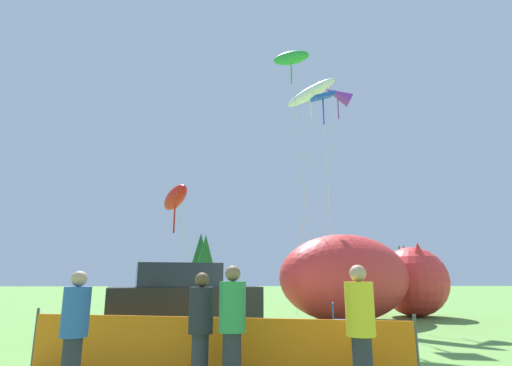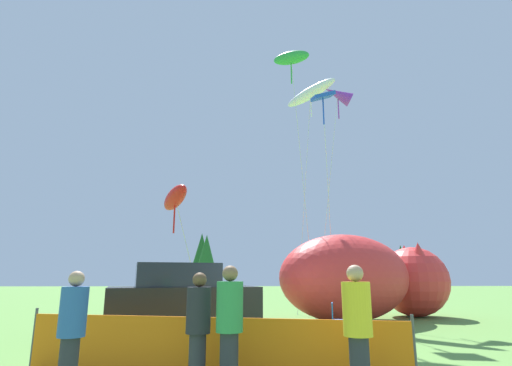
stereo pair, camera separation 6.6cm
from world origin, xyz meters
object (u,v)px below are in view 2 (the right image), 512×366
(kite_blue_box, at_px, (323,101))
(spectator_in_grey_shirt, at_px, (358,326))
(spectator_in_yellow_shirt, at_px, (198,325))
(kite_red_lizard, at_px, (175,198))
(kite_green_fish, at_px, (291,59))
(spectator_in_white_shirt, at_px, (72,328))
(inflatable_cat, at_px, (366,281))
(kite_white_ghost, at_px, (311,94))
(spectator_in_green_shirt, at_px, (229,323))
(kite_purple_delta, at_px, (338,95))
(parked_car, at_px, (182,300))
(folding_chair, at_px, (338,317))

(kite_blue_box, bearing_deg, spectator_in_grey_shirt, -100.30)
(spectator_in_yellow_shirt, bearing_deg, kite_red_lizard, 102.79)
(kite_green_fish, bearing_deg, spectator_in_white_shirt, -113.85)
(inflatable_cat, relative_size, kite_blue_box, 0.86)
(kite_blue_box, xyz_separation_m, kite_white_ghost, (0.03, 3.07, 1.82))
(spectator_in_green_shirt, height_order, spectator_in_grey_shirt, same)
(spectator_in_grey_shirt, bearing_deg, spectator_in_green_shirt, 165.37)
(inflatable_cat, height_order, spectator_in_grey_shirt, inflatable_cat)
(kite_purple_delta, bearing_deg, spectator_in_grey_shirt, -103.94)
(parked_car, relative_size, inflatable_cat, 0.56)
(spectator_in_green_shirt, height_order, kite_green_fish, kite_green_fish)
(parked_car, distance_m, kite_purple_delta, 13.10)
(folding_chair, distance_m, kite_blue_box, 9.55)
(spectator_in_white_shirt, xyz_separation_m, kite_purple_delta, (7.17, 12.25, 9.59))
(spectator_in_green_shirt, xyz_separation_m, spectator_in_grey_shirt, (1.79, -0.47, -0.00))
(spectator_in_green_shirt, distance_m, kite_red_lizard, 9.25)
(spectator_in_grey_shirt, distance_m, kite_green_fish, 15.06)
(spectator_in_green_shirt, xyz_separation_m, spectator_in_white_shirt, (-2.26, -0.12, -0.05))
(folding_chair, distance_m, spectator_in_grey_shirt, 6.11)
(folding_chair, height_order, inflatable_cat, inflatable_cat)
(kite_red_lizard, bearing_deg, spectator_in_white_shirt, -89.66)
(spectator_in_grey_shirt, bearing_deg, spectator_in_yellow_shirt, 162.50)
(parked_car, xyz_separation_m, inflatable_cat, (6.61, 3.80, 0.50))
(spectator_in_green_shirt, bearing_deg, kite_red_lizard, 105.60)
(folding_chair, relative_size, spectator_in_green_shirt, 0.51)
(folding_chair, height_order, spectator_in_white_shirt, spectator_in_white_shirt)
(kite_purple_delta, bearing_deg, spectator_in_yellow_shirt, -114.47)
(parked_car, relative_size, folding_chair, 4.88)
(kite_blue_box, bearing_deg, kite_white_ghost, 89.40)
(kite_red_lizard, height_order, kite_green_fish, kite_green_fish)
(inflatable_cat, height_order, spectator_in_white_shirt, inflatable_cat)
(parked_car, xyz_separation_m, spectator_in_grey_shirt, (3.36, -6.38, -0.00))
(parked_car, relative_size, spectator_in_grey_shirt, 2.50)
(inflatable_cat, xyz_separation_m, spectator_in_yellow_shirt, (-5.53, -9.46, -0.55))
(spectator_in_grey_shirt, xyz_separation_m, kite_red_lizard, (-4.10, 8.73, 3.47))
(kite_green_fish, relative_size, kite_blue_box, 1.25)
(kite_purple_delta, distance_m, kite_white_ghost, 1.45)
(kite_green_fish, bearing_deg, parked_car, -131.57)
(kite_blue_box, height_order, kite_white_ghost, kite_white_ghost)
(parked_car, distance_m, kite_white_ghost, 13.15)
(kite_purple_delta, bearing_deg, folding_chair, -106.98)
(folding_chair, bearing_deg, parked_car, -172.03)
(kite_blue_box, bearing_deg, spectator_in_white_shirt, -120.99)
(spectator_in_yellow_shirt, height_order, kite_red_lizard, kite_red_lizard)
(kite_white_ghost, bearing_deg, parked_car, -127.38)
(kite_purple_delta, height_order, kite_red_lizard, kite_purple_delta)
(parked_car, distance_m, folding_chair, 4.50)
(kite_white_ghost, bearing_deg, spectator_in_green_shirt, -106.04)
(kite_purple_delta, height_order, kite_blue_box, kite_purple_delta)
(spectator_in_white_shirt, xyz_separation_m, kite_white_ghost, (5.93, 12.88, 9.97))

